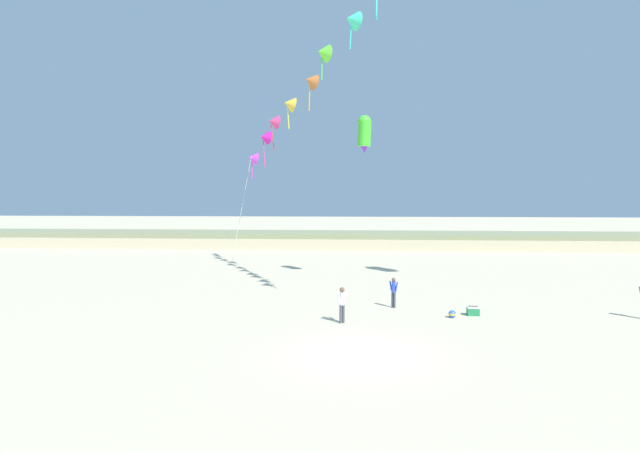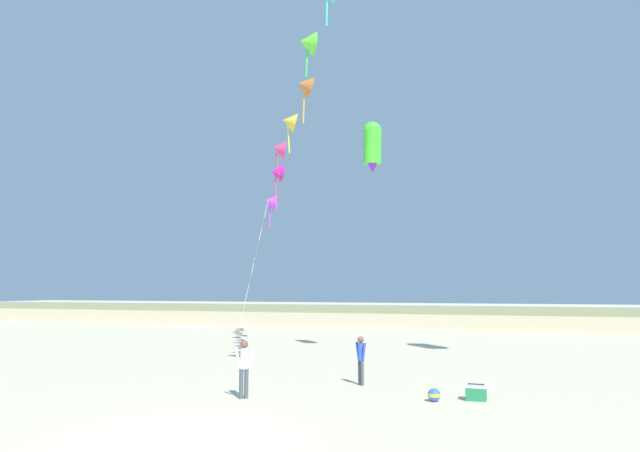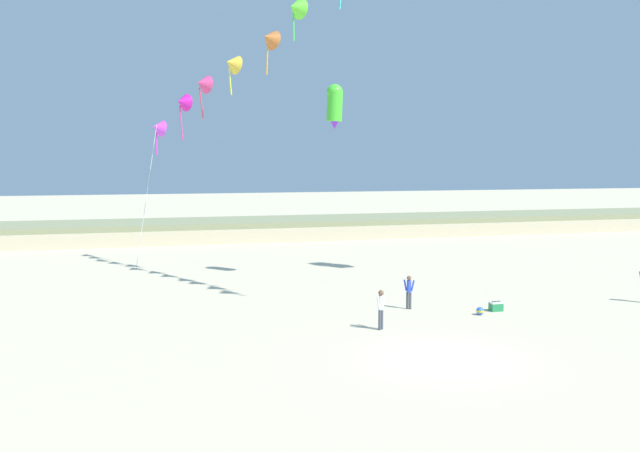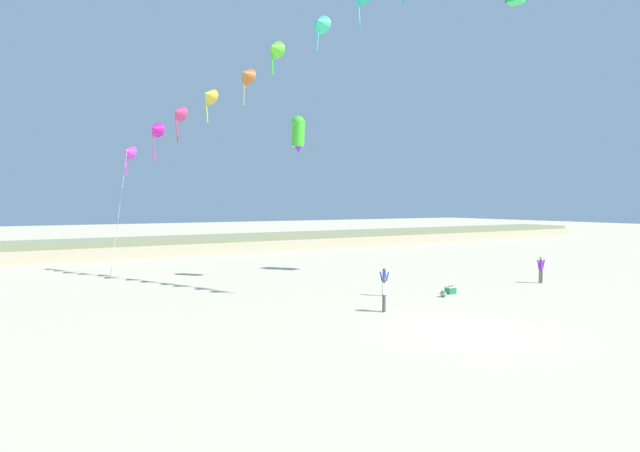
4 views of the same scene
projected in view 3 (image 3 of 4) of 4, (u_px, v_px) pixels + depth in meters
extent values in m
plane|color=beige|center=(445.00, 360.00, 23.62)|extent=(240.00, 240.00, 0.00)
cube|color=beige|center=(258.00, 231.00, 60.80)|extent=(120.00, 8.83, 1.14)
cube|color=gray|center=(258.00, 223.00, 60.73)|extent=(120.00, 7.51, 0.65)
cylinder|color=#474C56|center=(410.00, 301.00, 31.56)|extent=(0.12, 0.12, 0.79)
cylinder|color=#474C56|center=(407.00, 300.00, 31.62)|extent=(0.12, 0.12, 0.79)
cylinder|color=blue|center=(409.00, 286.00, 31.52)|extent=(0.21, 0.21, 0.56)
cylinder|color=blue|center=(413.00, 286.00, 31.44)|extent=(0.19, 0.18, 0.53)
cylinder|color=blue|center=(405.00, 285.00, 31.60)|extent=(0.19, 0.18, 0.53)
sphere|color=brown|center=(409.00, 278.00, 31.49)|extent=(0.21, 0.21, 0.21)
cylinder|color=#474C56|center=(382.00, 319.00, 27.80)|extent=(0.12, 0.12, 0.83)
cylinder|color=#474C56|center=(380.00, 320.00, 27.68)|extent=(0.12, 0.12, 0.83)
cylinder|color=white|center=(381.00, 303.00, 27.67)|extent=(0.22, 0.22, 0.59)
cylinder|color=white|center=(384.00, 301.00, 27.81)|extent=(0.21, 0.18, 0.56)
cylinder|color=white|center=(378.00, 302.00, 27.52)|extent=(0.21, 0.18, 0.56)
sphere|color=brown|center=(381.00, 293.00, 27.63)|extent=(0.23, 0.23, 0.23)
cone|color=#D542EB|center=(158.00, 128.00, 44.11)|extent=(1.33, 1.40, 1.22)
cylinder|color=#E539D2|center=(157.00, 143.00, 44.31)|extent=(0.11, 0.10, 1.56)
cone|color=#D31BA5|center=(182.00, 102.00, 42.09)|extent=(1.30, 1.35, 1.15)
cylinder|color=#E53990|center=(181.00, 123.00, 42.32)|extent=(0.21, 0.15, 2.15)
cone|color=#DA3B7C|center=(203.00, 84.00, 40.20)|extent=(1.29, 1.37, 1.17)
cylinder|color=#E53956|center=(201.00, 104.00, 40.41)|extent=(0.30, 0.30, 1.89)
cone|color=yellow|center=(232.00, 63.00, 38.54)|extent=(1.33, 1.40, 1.23)
cylinder|color=yellow|center=(230.00, 81.00, 38.74)|extent=(0.18, 0.09, 1.56)
cone|color=#C4672D|center=(269.00, 38.00, 36.73)|extent=(1.38, 1.43, 1.23)
cylinder|color=gold|center=(267.00, 59.00, 36.93)|extent=(0.15, 0.14, 1.72)
cone|color=#5EE334|center=(296.00, 7.00, 34.73)|extent=(1.24, 1.34, 1.14)
cylinder|color=#39E539|center=(294.00, 27.00, 34.92)|extent=(0.09, 0.21, 1.45)
cylinder|color=silver|center=(147.00, 196.00, 43.50)|extent=(1.56, 1.37, 9.23)
cylinder|color=#44D02E|center=(335.00, 106.00, 37.68)|extent=(1.23, 1.21, 1.72)
sphere|color=#44D02E|center=(335.00, 92.00, 37.61)|extent=(0.91, 0.91, 0.91)
cone|color=#842DE5|center=(335.00, 123.00, 37.77)|extent=(1.06, 1.06, 0.69)
sphere|color=black|center=(335.00, 88.00, 37.58)|extent=(0.19, 0.19, 0.19)
cube|color=#23844C|center=(496.00, 307.00, 31.20)|extent=(0.56, 0.40, 0.36)
cube|color=silver|center=(496.00, 303.00, 31.18)|extent=(0.58, 0.41, 0.06)
cylinder|color=black|center=(496.00, 301.00, 31.18)|extent=(0.45, 0.03, 0.03)
sphere|color=blue|center=(480.00, 311.00, 30.39)|extent=(0.36, 0.36, 0.36)
cylinder|color=yellow|center=(480.00, 311.00, 30.39)|extent=(0.36, 0.36, 0.09)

